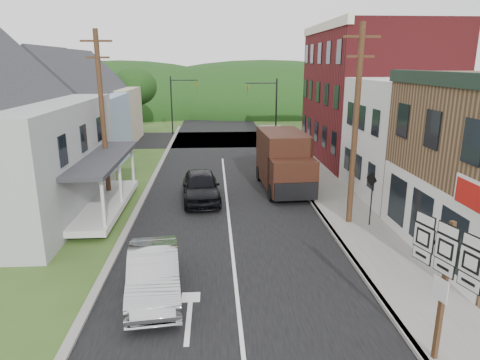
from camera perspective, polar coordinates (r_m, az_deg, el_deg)
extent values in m
plane|color=#2D4719|center=(16.71, -0.91, -10.71)|extent=(120.00, 120.00, 0.00)
cube|color=black|center=(26.05, -1.95, -1.00)|extent=(9.00, 90.00, 0.02)
cube|color=black|center=(42.63, -2.63, 5.45)|extent=(60.00, 9.00, 0.02)
cube|color=slate|center=(24.99, 11.85, -1.87)|extent=(2.80, 55.00, 0.15)
cube|color=slate|center=(24.67, 8.82, -1.94)|extent=(0.20, 55.00, 0.15)
cube|color=slate|center=(24.44, -12.78, -2.35)|extent=(0.30, 55.00, 0.12)
cube|color=silver|center=(25.81, 24.22, 4.90)|extent=(8.00, 7.00, 6.50)
cube|color=maroon|center=(34.24, 17.22, 10.79)|extent=(8.00, 12.00, 10.00)
cube|color=#93ABC9|center=(33.96, -21.37, 6.13)|extent=(7.00, 8.00, 5.00)
cube|color=#B5A88C|center=(42.67, -18.44, 8.09)|extent=(7.00, 8.00, 5.00)
cylinder|color=#472D19|center=(19.73, 15.11, 6.56)|extent=(0.26, 0.26, 9.00)
cube|color=#472D19|center=(19.55, 15.94, 17.92)|extent=(1.60, 0.10, 0.10)
cube|color=#472D19|center=(19.52, 15.77, 15.58)|extent=(1.20, 0.10, 0.10)
cylinder|color=#472D19|center=(23.88, -17.84, 7.81)|extent=(0.26, 0.26, 9.00)
cube|color=#472D19|center=(23.73, -18.64, 17.17)|extent=(1.60, 0.10, 0.10)
cube|color=#472D19|center=(23.71, -18.47, 15.24)|extent=(1.20, 0.10, 0.10)
cylinder|color=black|center=(39.14, 4.84, 8.96)|extent=(0.14, 0.14, 6.00)
cylinder|color=black|center=(38.76, 2.82, 12.79)|extent=(2.80, 0.10, 0.10)
imported|color=olive|center=(38.69, 1.01, 11.76)|extent=(0.16, 0.20, 1.00)
cylinder|color=black|center=(45.90, -9.11, 9.77)|extent=(0.14, 0.14, 6.00)
cylinder|color=black|center=(45.61, -7.45, 13.07)|extent=(2.80, 0.10, 0.10)
imported|color=olive|center=(45.58, -5.88, 12.24)|extent=(0.16, 0.20, 1.00)
cylinder|color=#382616|center=(48.02, -13.70, 8.52)|extent=(0.36, 0.36, 3.92)
ellipsoid|color=black|center=(47.78, -13.92, 12.02)|extent=(4.80, 4.80, 4.08)
ellipsoid|color=black|center=(70.37, -3.06, 9.38)|extent=(90.00, 30.00, 16.00)
imported|color=#AEAEB3|center=(14.42, -11.42, -12.15)|extent=(2.15, 4.76, 1.52)
imported|color=black|center=(23.39, -5.23, -0.87)|extent=(2.29, 4.98, 1.65)
cube|color=black|center=(25.85, 5.65, 3.06)|extent=(2.68, 4.79, 3.08)
cube|color=black|center=(23.36, 7.02, 0.34)|extent=(2.53, 1.82, 2.02)
cube|color=black|center=(23.36, 6.97, 2.49)|extent=(2.29, 1.39, 0.05)
cube|color=black|center=(22.67, 7.51, -1.55)|extent=(2.34, 0.28, 0.96)
cylinder|color=black|center=(23.47, 4.25, -1.68)|extent=(0.35, 0.97, 0.96)
cylinder|color=black|center=(23.97, 9.49, -1.48)|extent=(0.35, 0.97, 0.96)
cylinder|color=black|center=(27.49, 2.61, 0.91)|extent=(0.35, 0.97, 0.96)
cylinder|color=black|center=(27.93, 7.13, 1.03)|extent=(0.35, 0.97, 0.96)
cube|color=#472D19|center=(11.75, 25.46, -13.40)|extent=(0.14, 0.14, 3.67)
cube|color=black|center=(11.22, 25.90, -8.27)|extent=(0.59, 2.04, 0.08)
cube|color=silver|center=(10.57, 28.80, -7.33)|extent=(0.17, 0.56, 0.23)
cube|color=silver|center=(10.74, 28.48, -9.66)|extent=(0.19, 0.61, 0.58)
cube|color=silver|center=(10.94, 28.16, -11.92)|extent=(0.17, 0.56, 0.29)
cube|color=silver|center=(11.03, 26.03, -6.05)|extent=(0.17, 0.56, 0.23)
cube|color=silver|center=(11.20, 25.75, -8.31)|extent=(0.19, 0.61, 0.58)
cube|color=silver|center=(11.38, 25.47, -10.50)|extent=(0.17, 0.56, 0.29)
cube|color=silver|center=(11.52, 23.50, -4.87)|extent=(0.17, 0.56, 0.23)
cube|color=silver|center=(11.68, 23.25, -7.05)|extent=(0.19, 0.61, 0.58)
cube|color=silver|center=(11.86, 23.01, -9.17)|extent=(0.17, 0.56, 0.29)
cube|color=silver|center=(11.63, 25.13, -13.07)|extent=(0.14, 0.46, 0.58)
cylinder|color=black|center=(20.22, 17.10, -2.60)|extent=(0.08, 0.08, 2.38)
cube|color=black|center=(19.93, 17.14, 0.10)|extent=(0.26, 0.66, 0.70)
cube|color=yellow|center=(19.93, 17.18, 0.10)|extent=(0.24, 0.60, 0.63)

